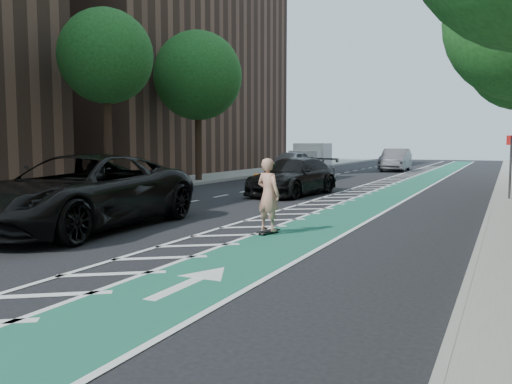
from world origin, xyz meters
The scene contains 20 objects.
ground centered at (0.00, 0.00, 0.00)m, with size 120.00×120.00×0.00m, color black.
bike_lane centered at (3.00, 10.00, 0.01)m, with size 2.00×90.00×0.01m, color #1A5B40.
buffer_strip centered at (1.50, 10.00, 0.01)m, with size 1.40×90.00×0.01m, color silver.
sidewalk_left centered at (-9.50, 10.00, 0.07)m, with size 5.00×90.00×0.15m, color gray.
curb_right centered at (7.05, 10.00, 0.08)m, with size 0.12×90.00×0.16m, color gray.
curb_left centered at (-7.05, 10.00, 0.08)m, with size 0.12×90.00×0.16m, color gray.
building_left_far centered at (-17.50, 24.00, 9.00)m, with size 14.00×22.00×18.00m, color brown.
tree_l_c centered at (-7.90, 8.00, 5.77)m, with size 4.20×4.20×7.90m.
tree_l_d centered at (-7.90, 16.00, 5.77)m, with size 4.20×4.20×7.90m.
sign_post centered at (7.60, 12.00, 1.35)m, with size 0.35×0.08×2.47m.
skateboard centered at (2.30, 1.98, 0.08)m, with size 0.39×0.74×0.10m.
skateboarder centered at (2.30, 1.98, 0.97)m, with size 0.64×0.42×1.76m, color tan.
suv_near centered at (-2.40, 0.68, 0.96)m, with size 3.19×6.93×1.92m, color black.
suv_far centered at (-0.68, 11.35, 0.78)m, with size 2.18×5.36×1.56m, color black.
car_silver centered at (-6.00, 24.59, 0.82)m, with size 1.93×4.80×1.64m, color #959599.
car_grey centered at (-0.35, 32.17, 0.85)m, with size 1.80×5.17×1.70m, color #5C5D61.
box_truck centered at (-6.24, 29.52, 0.97)m, with size 2.78×5.28×2.11m.
barrel_a centered at (-3.80, 7.67, 0.43)m, with size 0.66×0.66×0.90m.
barrel_b centered at (-1.80, 10.45, 0.43)m, with size 0.67×0.67×0.91m.
barrel_c centered at (-2.58, 17.10, 0.45)m, with size 0.69×0.69×0.95m.
Camera 1 is at (7.55, -9.93, 2.26)m, focal length 38.00 mm.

